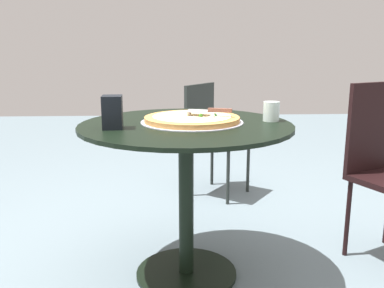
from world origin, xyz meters
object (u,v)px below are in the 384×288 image
at_px(drinking_cup, 271,111).
at_px(patio_table, 186,164).
at_px(patio_chair_near, 212,130).
at_px(pizza_on_tray, 192,119).
at_px(pizza_server, 209,111).
at_px(napkin_dispenser, 112,112).

bearing_deg(drinking_cup, patio_table, -173.07).
bearing_deg(patio_table, patio_chair_near, 79.11).
height_order(patio_table, patio_chair_near, patio_chair_near).
distance_m(pizza_on_tray, pizza_server, 0.09).
bearing_deg(napkin_dispenser, patio_chair_near, -25.90).
relative_size(patio_table, pizza_server, 4.48).
height_order(patio_table, pizza_server, pizza_server).
bearing_deg(drinking_cup, pizza_server, -177.24).
height_order(pizza_on_tray, pizza_server, pizza_server).
height_order(pizza_server, drinking_cup, drinking_cup).
distance_m(patio_table, pizza_server, 0.27).
bearing_deg(pizza_server, napkin_dispenser, -161.45).
bearing_deg(pizza_server, pizza_on_tray, -176.81).
bearing_deg(patio_chair_near, pizza_on_tray, -99.78).
bearing_deg(pizza_on_tray, patio_chair_near, 80.22).
relative_size(pizza_on_tray, drinking_cup, 5.19).
distance_m(drinking_cup, patio_chair_near, 1.21).
height_order(pizza_on_tray, drinking_cup, drinking_cup).
xyz_separation_m(pizza_server, napkin_dispenser, (-0.42, -0.14, 0.02)).
distance_m(patio_table, pizza_on_tray, 0.21).
relative_size(drinking_cup, napkin_dispenser, 0.65).
bearing_deg(drinking_cup, napkin_dispenser, -167.69).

